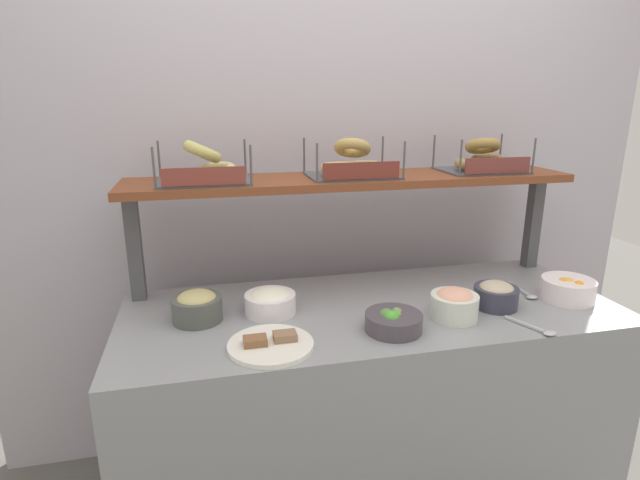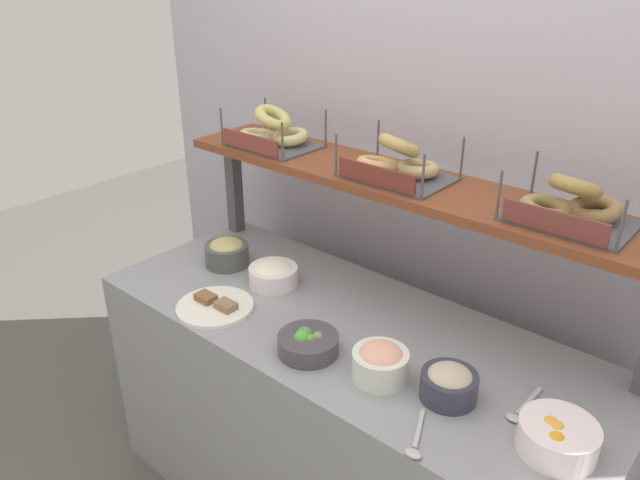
# 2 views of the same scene
# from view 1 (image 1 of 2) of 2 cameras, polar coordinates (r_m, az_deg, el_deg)

# --- Properties ---
(back_wall) EXTENTS (2.96, 0.06, 2.40)m
(back_wall) POSITION_cam_1_polar(r_m,az_deg,el_deg) (2.22, 1.64, 6.35)
(back_wall) COLOR #B7AFBC
(back_wall) RESTS_ON ground_plane
(deli_counter) EXTENTS (1.76, 0.70, 0.85)m
(deli_counter) POSITION_cam_1_polar(r_m,az_deg,el_deg) (2.02, 5.62, -18.69)
(deli_counter) COLOR gray
(deli_counter) RESTS_ON ground_plane
(shelf_riser_left) EXTENTS (0.05, 0.05, 0.40)m
(shelf_riser_left) POSITION_cam_1_polar(r_m,az_deg,el_deg) (1.93, -20.43, -0.79)
(shelf_riser_left) COLOR #4C4C51
(shelf_riser_left) RESTS_ON deli_counter
(shelf_riser_right) EXTENTS (0.05, 0.05, 0.40)m
(shelf_riser_right) POSITION_cam_1_polar(r_m,az_deg,el_deg) (2.35, 23.17, 1.88)
(shelf_riser_right) COLOR #4C4C51
(shelf_riser_right) RESTS_ON deli_counter
(upper_shelf) EXTENTS (1.72, 0.32, 0.03)m
(upper_shelf) POSITION_cam_1_polar(r_m,az_deg,el_deg) (1.94, 3.76, 6.85)
(upper_shelf) COLOR brown
(upper_shelf) RESTS_ON shelf_riser_left
(bowl_fruit_salad) EXTENTS (0.19, 0.19, 0.09)m
(bowl_fruit_salad) POSITION_cam_1_polar(r_m,az_deg,el_deg) (2.06, 26.44, -5.04)
(bowl_fruit_salad) COLOR white
(bowl_fruit_salad) RESTS_ON deli_counter
(bowl_tuna_salad) EXTENTS (0.16, 0.16, 0.10)m
(bowl_tuna_salad) POSITION_cam_1_polar(r_m,az_deg,el_deg) (1.89, 19.44, -5.89)
(bowl_tuna_salad) COLOR #363647
(bowl_tuna_salad) RESTS_ON deli_counter
(bowl_lox_spread) EXTENTS (0.16, 0.16, 0.11)m
(bowl_lox_spread) POSITION_cam_1_polar(r_m,az_deg,el_deg) (1.76, 15.08, -7.02)
(bowl_lox_spread) COLOR silver
(bowl_lox_spread) RESTS_ON deli_counter
(bowl_cream_cheese) EXTENTS (0.18, 0.18, 0.09)m
(bowl_cream_cheese) POSITION_cam_1_polar(r_m,az_deg,el_deg) (1.75, -5.71, -6.97)
(bowl_cream_cheese) COLOR white
(bowl_cream_cheese) RESTS_ON deli_counter
(bowl_veggie_mix) EXTENTS (0.19, 0.19, 0.07)m
(bowl_veggie_mix) POSITION_cam_1_polar(r_m,az_deg,el_deg) (1.64, 8.35, -9.16)
(bowl_veggie_mix) COLOR #4A434C
(bowl_veggie_mix) RESTS_ON deli_counter
(bowl_hummus) EXTENTS (0.17, 0.17, 0.11)m
(bowl_hummus) POSITION_cam_1_polar(r_m,az_deg,el_deg) (1.73, -13.86, -7.32)
(bowl_hummus) COLOR #4F524D
(bowl_hummus) RESTS_ON deli_counter
(serving_plate_white) EXTENTS (0.26, 0.26, 0.04)m
(serving_plate_white) POSITION_cam_1_polar(r_m,az_deg,el_deg) (1.54, -5.67, -11.76)
(serving_plate_white) COLOR white
(serving_plate_white) RESTS_ON deli_counter
(serving_spoon_near_plate) EXTENTS (0.09, 0.16, 0.01)m
(serving_spoon_near_plate) POSITION_cam_1_polar(r_m,az_deg,el_deg) (1.77, 23.64, -9.29)
(serving_spoon_near_plate) COLOR #B7B7BC
(serving_spoon_near_plate) RESTS_ON deli_counter
(serving_spoon_by_edge) EXTENTS (0.04, 0.18, 0.01)m
(serving_spoon_by_edge) POSITION_cam_1_polar(r_m,az_deg,el_deg) (2.06, 22.44, -5.63)
(serving_spoon_by_edge) COLOR #B7B7BC
(serving_spoon_by_edge) RESTS_ON deli_counter
(bagel_basket_plain) EXTENTS (0.32, 0.26, 0.16)m
(bagel_basket_plain) POSITION_cam_1_polar(r_m,az_deg,el_deg) (1.83, -13.22, 7.89)
(bagel_basket_plain) COLOR #4C4C51
(bagel_basket_plain) RESTS_ON upper_shelf
(bagel_basket_sesame) EXTENTS (0.34, 0.26, 0.16)m
(bagel_basket_sesame) POSITION_cam_1_polar(r_m,az_deg,el_deg) (1.92, 3.66, 8.65)
(bagel_basket_sesame) COLOR #4C4C51
(bagel_basket_sesame) RESTS_ON upper_shelf
(bagel_basket_everything) EXTENTS (0.32, 0.26, 0.15)m
(bagel_basket_everything) POSITION_cam_1_polar(r_m,az_deg,el_deg) (2.15, 17.95, 8.69)
(bagel_basket_everything) COLOR #4C4C51
(bagel_basket_everything) RESTS_ON upper_shelf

